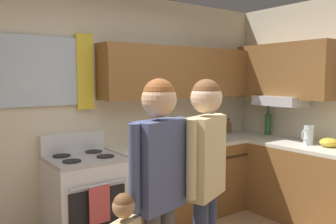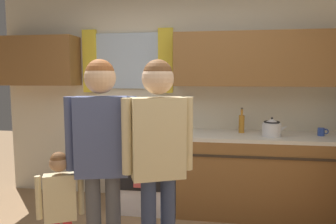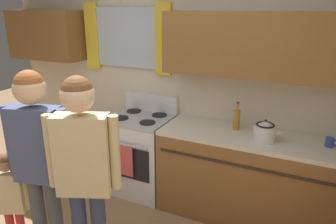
% 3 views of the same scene
% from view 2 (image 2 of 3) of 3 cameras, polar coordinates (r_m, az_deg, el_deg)
% --- Properties ---
extents(back_wall_unit, '(4.60, 0.42, 2.60)m').
position_cam_2_polar(back_wall_unit, '(3.78, 3.45, 5.28)').
color(back_wall_unit, beige).
rests_on(back_wall_unit, ground).
extents(kitchen_counter_run, '(2.28, 2.24, 0.90)m').
position_cam_2_polar(kitchen_counter_run, '(3.38, 27.62, -12.96)').
color(kitchen_counter_run, brown).
rests_on(kitchen_counter_run, ground).
extents(stove_oven, '(0.67, 0.67, 1.10)m').
position_cam_2_polar(stove_oven, '(3.72, -3.45, -10.19)').
color(stove_oven, silver).
rests_on(stove_oven, ground).
extents(bottle_oil_amber, '(0.06, 0.06, 0.29)m').
position_cam_2_polar(bottle_oil_amber, '(3.62, 13.39, -2.03)').
color(bottle_oil_amber, '#B27223').
rests_on(bottle_oil_amber, kitchen_counter_run).
extents(mug_cobalt_blue, '(0.11, 0.07, 0.08)m').
position_cam_2_polar(mug_cobalt_blue, '(3.74, 26.43, -3.28)').
color(mug_cobalt_blue, '#2D479E').
rests_on(mug_cobalt_blue, kitchen_counter_run).
extents(stovetop_kettle, '(0.27, 0.20, 0.21)m').
position_cam_2_polar(stovetop_kettle, '(3.49, 18.56, -2.72)').
color(stovetop_kettle, silver).
rests_on(stovetop_kettle, kitchen_counter_run).
extents(adult_holding_child, '(0.50, 0.25, 1.66)m').
position_cam_2_polar(adult_holding_child, '(2.30, -12.10, -5.95)').
color(adult_holding_child, '#4C4C51').
rests_on(adult_holding_child, ground).
extents(adult_in_plaid, '(0.48, 0.29, 1.65)m').
position_cam_2_polar(adult_in_plaid, '(2.21, -1.83, -6.42)').
color(adult_in_plaid, '#2D3856').
rests_on(adult_in_plaid, ground).
extents(small_child, '(0.31, 0.18, 1.00)m').
position_cam_2_polar(small_child, '(2.48, -19.21, -15.36)').
color(small_child, red).
rests_on(small_child, ground).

